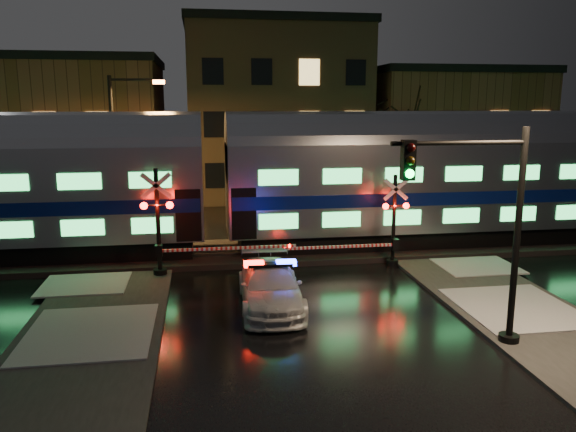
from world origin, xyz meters
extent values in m
plane|color=black|center=(0.00, 0.00, 0.00)|extent=(120.00, 120.00, 0.00)
cube|color=black|center=(0.00, 5.00, 0.12)|extent=(90.00, 4.20, 0.24)
cube|color=#2D2D2D|center=(-6.50, -6.00, 0.06)|extent=(4.00, 20.00, 0.12)
cube|color=brown|center=(-13.00, 22.00, 4.50)|extent=(14.00, 10.00, 9.00)
cube|color=brown|center=(2.00, 22.50, 5.75)|extent=(12.00, 11.00, 11.50)
cube|color=brown|center=(15.00, 22.00, 4.25)|extent=(12.00, 10.00, 8.50)
cube|color=black|center=(10.28, 5.00, 0.64)|extent=(24.00, 2.40, 0.80)
cube|color=#B7BAC1|center=(10.28, 5.00, 2.94)|extent=(25.00, 3.05, 3.80)
cube|color=navy|center=(10.28, 5.00, 2.54)|extent=(24.75, 3.09, 0.55)
cube|color=#3EEC6B|center=(10.28, 3.45, 1.79)|extent=(21.00, 0.05, 0.62)
cube|color=#3EEC6B|center=(10.28, 3.45, 3.59)|extent=(21.00, 0.05, 0.62)
cylinder|color=#B7BAC1|center=(10.28, 5.00, 4.64)|extent=(25.00, 3.05, 3.05)
imported|color=silver|center=(-1.16, -1.41, 0.69)|extent=(2.09, 4.83, 1.39)
cube|color=black|center=(-1.16, -1.41, 1.43)|extent=(1.45, 0.41, 0.09)
cube|color=#FF0C05|center=(-1.68, -1.39, 1.47)|extent=(0.64, 0.34, 0.16)
cube|color=#1426FF|center=(-0.64, -1.42, 1.47)|extent=(0.64, 0.34, 0.16)
cylinder|color=black|center=(4.28, 2.40, 0.14)|extent=(0.47, 0.47, 0.28)
cylinder|color=black|center=(4.28, 2.40, 1.87)|extent=(0.15, 0.15, 3.74)
sphere|color=#FF0C05|center=(3.86, 2.22, 2.52)|extent=(0.24, 0.24, 0.24)
sphere|color=#FF0C05|center=(4.70, 2.22, 2.52)|extent=(0.24, 0.24, 0.24)
cube|color=white|center=(1.95, 2.15, 0.98)|extent=(4.67, 0.10, 0.10)
cube|color=black|center=(4.28, 2.15, 0.98)|extent=(0.25, 0.30, 0.45)
cylinder|color=black|center=(-4.91, 2.40, 0.16)|extent=(0.52, 0.52, 0.31)
cylinder|color=black|center=(-4.91, 2.40, 2.08)|extent=(0.17, 0.17, 4.15)
sphere|color=#FF0C05|center=(-5.38, 2.22, 2.80)|extent=(0.27, 0.27, 0.27)
sphere|color=#FF0C05|center=(-4.45, 2.22, 2.80)|extent=(0.27, 0.27, 0.27)
cube|color=white|center=(-2.32, 2.15, 1.09)|extent=(5.19, 0.10, 0.10)
cube|color=black|center=(-4.91, 2.15, 1.09)|extent=(0.25, 0.30, 0.45)
cylinder|color=black|center=(4.94, -5.30, 0.15)|extent=(0.55, 0.55, 0.30)
cylinder|color=black|center=(4.94, -5.30, 2.96)|extent=(0.18, 0.18, 5.92)
cylinder|color=black|center=(3.16, -5.30, 5.53)|extent=(3.55, 0.12, 0.12)
cube|color=black|center=(1.78, -5.45, 5.13)|extent=(0.32, 0.28, 0.99)
sphere|color=#0CFF3F|center=(1.78, -5.61, 4.82)|extent=(0.22, 0.22, 0.22)
cylinder|color=black|center=(-7.34, 9.00, 3.88)|extent=(0.19, 0.19, 7.76)
cylinder|color=black|center=(-6.18, 9.00, 7.57)|extent=(2.33, 0.12, 0.12)
cube|color=orange|center=(-5.11, 9.00, 7.47)|extent=(0.53, 0.27, 0.17)
camera|label=1|loc=(-3.22, -18.59, 6.51)|focal=35.00mm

